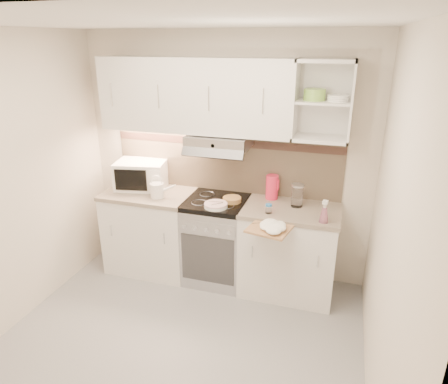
# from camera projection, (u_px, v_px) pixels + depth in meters

# --- Properties ---
(ground) EXTENTS (3.00, 3.00, 0.00)m
(ground) POSITION_uv_depth(u_px,v_px,m) (176.00, 347.00, 3.33)
(ground) COLOR gray
(ground) RESTS_ON ground
(room_shell) EXTENTS (3.04, 2.84, 2.52)m
(room_shell) POSITION_uv_depth(u_px,v_px,m) (186.00, 147.00, 3.07)
(room_shell) COLOR beige
(room_shell) RESTS_ON ground
(base_cabinet_left) EXTENTS (0.90, 0.60, 0.86)m
(base_cabinet_left) POSITION_uv_depth(u_px,v_px,m) (152.00, 232.00, 4.36)
(base_cabinet_left) COLOR white
(base_cabinet_left) RESTS_ON ground
(worktop_left) EXTENTS (0.92, 0.62, 0.04)m
(worktop_left) POSITION_uv_depth(u_px,v_px,m) (149.00, 194.00, 4.20)
(worktop_left) COLOR gray
(worktop_left) RESTS_ON base_cabinet_left
(base_cabinet_right) EXTENTS (0.90, 0.60, 0.86)m
(base_cabinet_right) POSITION_uv_depth(u_px,v_px,m) (289.00, 252.00, 3.95)
(base_cabinet_right) COLOR white
(base_cabinet_right) RESTS_ON ground
(worktop_right) EXTENTS (0.92, 0.62, 0.04)m
(worktop_right) POSITION_uv_depth(u_px,v_px,m) (291.00, 211.00, 3.79)
(worktop_right) COLOR gray
(worktop_right) RESTS_ON base_cabinet_right
(electric_range) EXTENTS (0.60, 0.60, 0.90)m
(electric_range) POSITION_uv_depth(u_px,v_px,m) (217.00, 240.00, 4.15)
(electric_range) COLOR #B7B7BC
(electric_range) RESTS_ON ground
(microwave) EXTENTS (0.58, 0.47, 0.29)m
(microwave) POSITION_uv_depth(u_px,v_px,m) (141.00, 175.00, 4.28)
(microwave) COLOR white
(microwave) RESTS_ON worktop_left
(watering_can) EXTENTS (0.27, 0.14, 0.23)m
(watering_can) POSITION_uv_depth(u_px,v_px,m) (158.00, 189.00, 4.03)
(watering_can) COLOR white
(watering_can) RESTS_ON worktop_left
(plate_stack) EXTENTS (0.22, 0.22, 0.05)m
(plate_stack) POSITION_uv_depth(u_px,v_px,m) (216.00, 205.00, 3.81)
(plate_stack) COLOR white
(plate_stack) RESTS_ON electric_range
(bread_loaf) EXTENTS (0.18, 0.18, 0.05)m
(bread_loaf) POSITION_uv_depth(u_px,v_px,m) (232.00, 200.00, 3.94)
(bread_loaf) COLOR #AD6644
(bread_loaf) RESTS_ON electric_range
(pink_pitcher) EXTENTS (0.13, 0.12, 0.25)m
(pink_pitcher) POSITION_uv_depth(u_px,v_px,m) (272.00, 187.00, 3.98)
(pink_pitcher) COLOR #EC2549
(pink_pitcher) RESTS_ON worktop_right
(glass_jar) EXTENTS (0.12, 0.12, 0.22)m
(glass_jar) POSITION_uv_depth(u_px,v_px,m) (297.00, 195.00, 3.80)
(glass_jar) COLOR white
(glass_jar) RESTS_ON worktop_right
(spice_jar) EXTENTS (0.06, 0.06, 0.09)m
(spice_jar) POSITION_uv_depth(u_px,v_px,m) (269.00, 209.00, 3.67)
(spice_jar) COLOR white
(spice_jar) RESTS_ON worktop_right
(spray_bottle) EXTENTS (0.08, 0.08, 0.22)m
(spray_bottle) POSITION_uv_depth(u_px,v_px,m) (324.00, 213.00, 3.48)
(spray_bottle) COLOR pink
(spray_bottle) RESTS_ON worktop_right
(cutting_board) EXTENTS (0.40, 0.37, 0.02)m
(cutting_board) POSITION_uv_depth(u_px,v_px,m) (269.00, 229.00, 3.45)
(cutting_board) COLOR tan
(cutting_board) RESTS_ON base_cabinet_right
(dish_towel) EXTENTS (0.34, 0.31, 0.08)m
(dish_towel) POSITION_uv_depth(u_px,v_px,m) (269.00, 225.00, 3.41)
(dish_towel) COLOR white
(dish_towel) RESTS_ON cutting_board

